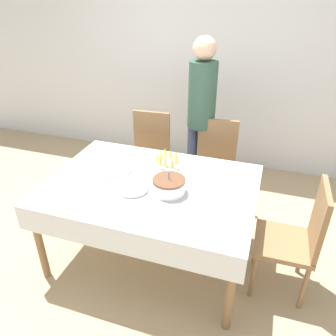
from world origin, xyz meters
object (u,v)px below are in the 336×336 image
object	(u,v)px
dining_chair_right_end	(298,236)
plate_stack_dessert	(151,175)
plate_stack_main	(132,187)
person_standing	(202,107)
birthday_cake	(169,186)
dining_chair_far_left	(149,153)
champagne_tray	(167,161)
dining_chair_far_right	(215,163)

from	to	relation	value
dining_chair_right_end	plate_stack_dessert	distance (m)	1.20
dining_chair_right_end	plate_stack_dessert	bearing A→B (deg)	175.09
plate_stack_main	person_standing	distance (m)	1.26
person_standing	birthday_cake	bearing A→B (deg)	-88.46
dining_chair_far_left	person_standing	distance (m)	0.75
dining_chair_right_end	plate_stack_main	distance (m)	1.28
champagne_tray	dining_chair_right_end	bearing A→B (deg)	-11.73
dining_chair_far_left	dining_chair_far_right	xyz separation A→B (m)	(0.72, -0.00, 0.00)
dining_chair_far_left	person_standing	bearing A→B (deg)	19.49
dining_chair_far_left	plate_stack_main	bearing A→B (deg)	-75.61
dining_chair_right_end	champagne_tray	xyz separation A→B (m)	(-1.08, 0.22, 0.32)
birthday_cake	plate_stack_main	size ratio (longest dim) A/B	1.02
dining_chair_far_right	person_standing	bearing A→B (deg)	139.42
champagne_tray	person_standing	distance (m)	0.88
plate_stack_main	person_standing	bearing A→B (deg)	78.30
champagne_tray	birthday_cake	bearing A→B (deg)	-69.04
dining_chair_right_end	plate_stack_dessert	world-z (taller)	dining_chair_right_end
dining_chair_far_left	champagne_tray	world-z (taller)	dining_chair_far_left
plate_stack_main	birthday_cake	bearing A→B (deg)	11.57
plate_stack_dessert	person_standing	size ratio (longest dim) A/B	0.11
dining_chair_right_end	champagne_tray	world-z (taller)	dining_chair_right_end
birthday_cake	champagne_tray	distance (m)	0.31
birthday_cake	plate_stack_dessert	size ratio (longest dim) A/B	1.38
champagne_tray	person_standing	world-z (taller)	person_standing
champagne_tray	plate_stack_dessert	xyz separation A→B (m)	(-0.09, -0.12, -0.09)
plate_stack_dessert	dining_chair_far_left	bearing A→B (deg)	112.88
dining_chair_far_left	plate_stack_dessert	xyz separation A→B (m)	(0.34, -0.80, 0.24)
dining_chair_far_right	birthday_cake	world-z (taller)	dining_chair_far_right
dining_chair_right_end	birthday_cake	size ratio (longest dim) A/B	3.83
person_standing	dining_chair_far_right	bearing A→B (deg)	-40.58
dining_chair_right_end	birthday_cake	bearing A→B (deg)	-176.17
dining_chair_far_right	person_standing	xyz separation A→B (m)	(-0.21, 0.18, 0.52)
dining_chair_right_end	birthday_cake	world-z (taller)	dining_chair_right_end
dining_chair_far_left	dining_chair_right_end	size ratio (longest dim) A/B	1.00
birthday_cake	plate_stack_main	xyz separation A→B (m)	(-0.28, -0.06, -0.03)
dining_chair_far_left	plate_stack_dessert	size ratio (longest dim) A/B	5.27
dining_chair_right_end	dining_chair_far_right	bearing A→B (deg)	131.11
champagne_tray	plate_stack_main	distance (m)	0.39
dining_chair_far_left	plate_stack_main	size ratio (longest dim) A/B	3.89
dining_chair_right_end	champagne_tray	size ratio (longest dim) A/B	3.39
person_standing	plate_stack_dessert	bearing A→B (deg)	-100.07
dining_chair_far_right	birthday_cake	bearing A→B (deg)	-100.62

